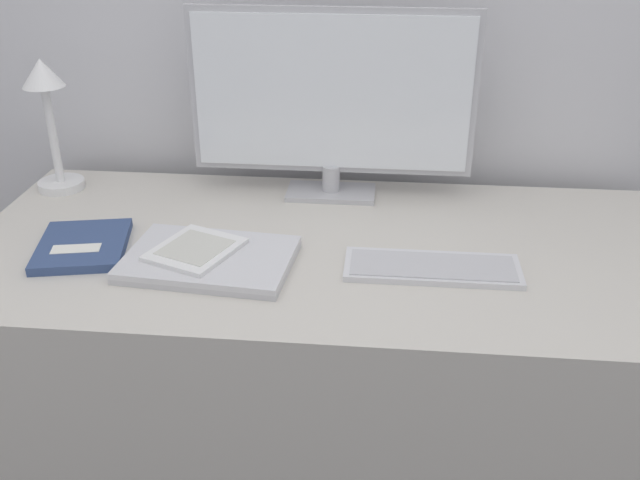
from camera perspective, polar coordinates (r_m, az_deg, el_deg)
desk at (r=1.67m, az=0.60°, el=-11.46°), size 1.50×0.71×0.72m
monitor at (r=1.63m, az=0.95°, el=11.16°), size 0.64×0.11×0.43m
keyboard at (r=1.39m, az=8.96°, el=-2.19°), size 0.34×0.12×0.01m
laptop at (r=1.40m, az=-8.84°, el=-1.54°), size 0.34×0.25×0.02m
ereader at (r=1.41m, az=-9.95°, el=-0.74°), size 0.19×0.21×0.01m
desk_lamp at (r=1.79m, az=-20.91°, el=9.71°), size 0.11×0.11×0.31m
notebook at (r=1.52m, az=-18.45°, el=-0.44°), size 0.21×0.24×0.02m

